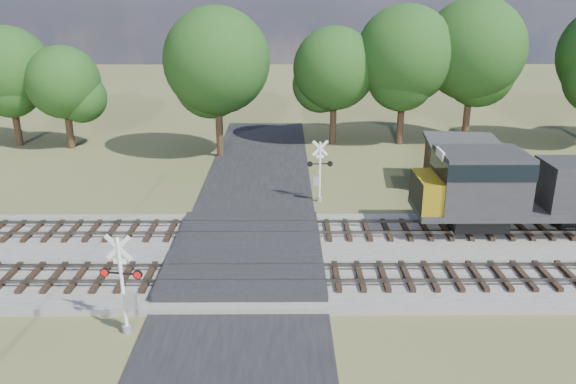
{
  "coord_description": "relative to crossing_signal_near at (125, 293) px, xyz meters",
  "views": [
    {
      "loc": [
        1.79,
        -23.36,
        11.67
      ],
      "look_at": [
        1.95,
        2.0,
        2.8
      ],
      "focal_mm": 35.0,
      "sensor_mm": 36.0,
      "label": 1
    }
  ],
  "objects": [
    {
      "name": "track_far",
      "position": [
        7.04,
        8.59,
        -1.21
      ],
      "size": [
        140.0,
        2.6,
        0.33
      ],
      "color": "black",
      "rests_on": "ballast_bed"
    },
    {
      "name": "equipment_shed",
      "position": [
        17.04,
        16.82,
        -0.07
      ],
      "size": [
        5.0,
        5.0,
        3.07
      ],
      "rotation": [
        0.0,
        0.0,
        -0.12
      ],
      "color": "#42271C",
      "rests_on": "ground"
    },
    {
      "name": "ballast_bed",
      "position": [
        13.92,
        6.09,
        -1.47
      ],
      "size": [
        140.0,
        10.0,
        0.3
      ],
      "primitive_type": "cube",
      "color": "gray",
      "rests_on": "ground"
    },
    {
      "name": "crossing_panel",
      "position": [
        3.92,
        6.09,
        -1.31
      ],
      "size": [
        7.0,
        9.0,
        0.62
      ],
      "primitive_type": "cube",
      "color": "#262628",
      "rests_on": "ground"
    },
    {
      "name": "crossing_signal_near",
      "position": [
        0.0,
        0.0,
        0.0
      ],
      "size": [
        1.57,
        0.38,
        3.9
      ],
      "rotation": [
        0.0,
        0.0,
        -0.16
      ],
      "color": "silver",
      "rests_on": "ground"
    },
    {
      "name": "road",
      "position": [
        3.92,
        5.59,
        -1.58
      ],
      "size": [
        7.0,
        60.0,
        0.08
      ],
      "primitive_type": "cube",
      "color": "black",
      "rests_on": "ground"
    },
    {
      "name": "track_near",
      "position": [
        7.04,
        3.59,
        -1.21
      ],
      "size": [
        140.0,
        2.6,
        0.33
      ],
      "color": "black",
      "rests_on": "ballast_bed"
    },
    {
      "name": "ground",
      "position": [
        3.92,
        5.59,
        -1.62
      ],
      "size": [
        160.0,
        160.0,
        0.0
      ],
      "primitive_type": "plane",
      "color": "#434D29",
      "rests_on": "ground"
    },
    {
      "name": "crossing_signal_far",
      "position": [
        7.72,
        13.92,
        -0.05
      ],
      "size": [
        1.52,
        0.33,
        3.78
      ],
      "rotation": [
        0.0,
        0.0,
        3.19
      ],
      "color": "silver",
      "rests_on": "ground"
    },
    {
      "name": "treeline",
      "position": [
        12.61,
        26.78,
        5.12
      ],
      "size": [
        82.73,
        12.34,
        11.75
      ],
      "color": "black",
      "rests_on": "ground"
    }
  ]
}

